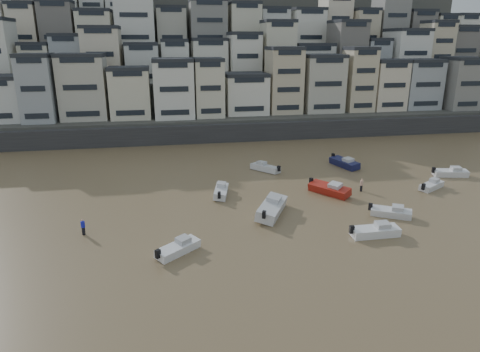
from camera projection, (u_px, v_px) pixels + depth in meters
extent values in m
cube|color=#38383A|center=(246.00, 132.00, 84.26)|extent=(140.00, 3.00, 3.50)
cube|color=#4C4C47|center=(263.00, 123.00, 91.60)|extent=(140.00, 14.00, 4.00)
cube|color=#4C4C47|center=(251.00, 101.00, 101.93)|extent=(140.00, 14.00, 10.00)
cube|color=#4C4C47|center=(242.00, 80.00, 111.95)|extent=(140.00, 14.00, 18.00)
cube|color=#4C4C47|center=(234.00, 62.00, 121.97)|extent=(140.00, 16.00, 26.00)
cube|color=#4C4C47|center=(227.00, 50.00, 134.16)|extent=(140.00, 18.00, 32.00)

